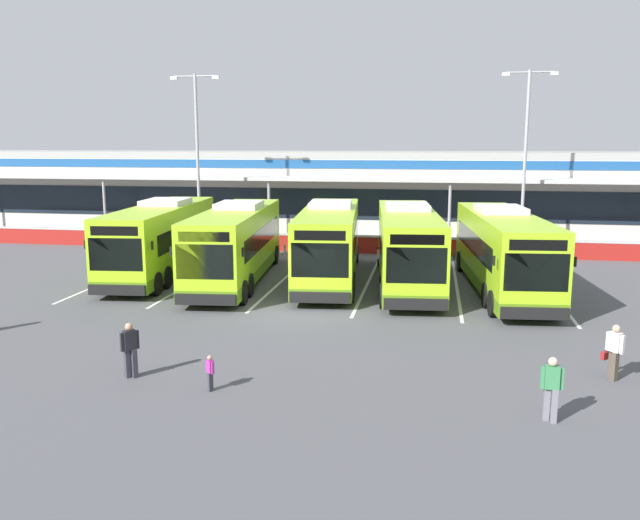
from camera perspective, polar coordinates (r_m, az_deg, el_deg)
The scene contains 20 objects.
ground_plane at distance 25.78m, azimuth -1.74°, elevation -4.66°, with size 200.00×200.00×0.00m, color #4C4C51.
terminal_building at distance 51.67m, azimuth 4.29°, elevation 6.23°, with size 70.00×13.00×6.00m.
red_barrier_wall at distance 39.69m, azimuth 2.48°, elevation 1.45°, with size 60.00×0.40×1.10m.
coach_bus_leftmost at distance 33.93m, azimuth -13.84°, elevation 1.75°, with size 3.88×12.33×3.78m.
coach_bus_left_centre at distance 31.54m, azimuth -7.43°, elevation 1.34°, with size 3.88×12.33×3.78m.
coach_bus_centre at distance 31.62m, azimuth 0.83°, elevation 1.45°, with size 3.88×12.33×3.78m.
coach_bus_right_centre at distance 30.81m, azimuth 7.74°, elevation 1.12°, with size 3.88×12.33×3.78m.
coach_bus_rightmost at distance 30.34m, azimuth 15.84°, elevation 0.68°, with size 3.88×12.33×3.78m.
bay_stripe_far_west at distance 34.78m, azimuth -16.87°, elevation -1.17°, with size 0.14×13.00×0.01m, color silver.
bay_stripe_west at distance 33.11m, azimuth -10.36°, elevation -1.45°, with size 0.14×13.00×0.01m, color silver.
bay_stripe_mid_west at distance 31.92m, azimuth -3.26°, elevation -1.74°, with size 0.14×13.00×0.01m, color silver.
bay_stripe_centre at distance 31.25m, azimuth 4.26°, elevation -2.01°, with size 0.14×13.00×0.01m, color silver.
bay_stripe_mid_east at distance 31.13m, azimuth 11.98°, elevation -2.26°, with size 0.14×13.00×0.01m, color silver.
bay_stripe_east at distance 31.58m, azimuth 19.62°, elevation -2.46°, with size 0.14×13.00×0.01m, color silver.
pedestrian_with_handbag at distance 20.24m, azimuth 24.56°, elevation -7.30°, with size 0.54×0.60×1.62m.
pedestrian_in_dark_coat at distance 19.37m, azimuth -16.45°, elevation -7.49°, with size 0.43×0.46×1.62m.
pedestrian_child at distance 18.00m, azimuth -9.69°, elevation -9.70°, with size 0.30×0.26×1.00m.
pedestrian_approaching_bus at distance 16.75m, azimuth 19.78°, elevation -10.52°, with size 0.53×0.31×1.62m.
lamp_post_west at distance 43.17m, azimuth -10.80°, elevation 9.64°, with size 3.24×0.28×11.00m.
lamp_post_centre at distance 42.01m, azimuth 17.72°, elevation 9.32°, with size 3.24×0.28×11.00m.
Camera 1 is at (5.05, -24.39, 6.65)m, focal length 36.18 mm.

